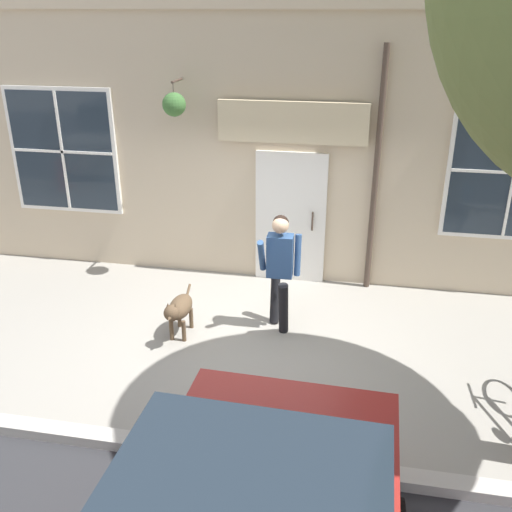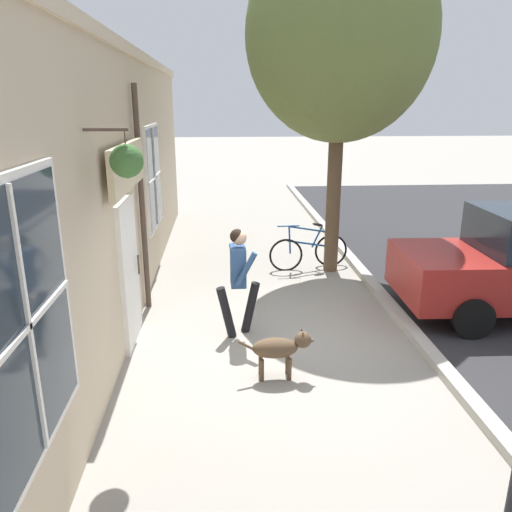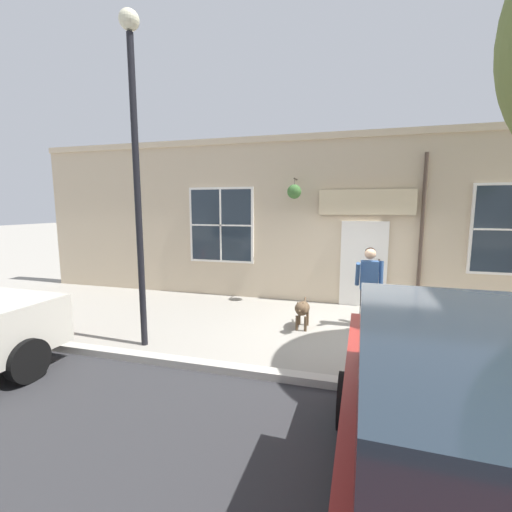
% 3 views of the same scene
% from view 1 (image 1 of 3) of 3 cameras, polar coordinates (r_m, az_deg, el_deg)
% --- Properties ---
extents(ground_plane, '(90.00, 90.00, 0.00)m').
position_cam_1_polar(ground_plane, '(7.53, -0.90, -9.19)').
color(ground_plane, gray).
extents(storefront_facade, '(0.95, 18.00, 4.22)m').
position_cam_1_polar(storefront_facade, '(8.85, 2.10, 10.83)').
color(storefront_facade, '#C6B293').
rests_on(storefront_facade, ground_plane).
extents(pedestrian_walking, '(0.66, 0.55, 1.65)m').
position_cam_1_polar(pedestrian_walking, '(7.54, 2.40, -0.68)').
color(pedestrian_walking, black).
rests_on(pedestrian_walking, ground_plane).
extents(dog_on_leash, '(0.99, 0.29, 0.64)m').
position_cam_1_polar(dog_on_leash, '(7.65, -7.71, -5.27)').
color(dog_on_leash, brown).
rests_on(dog_on_leash, ground_plane).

